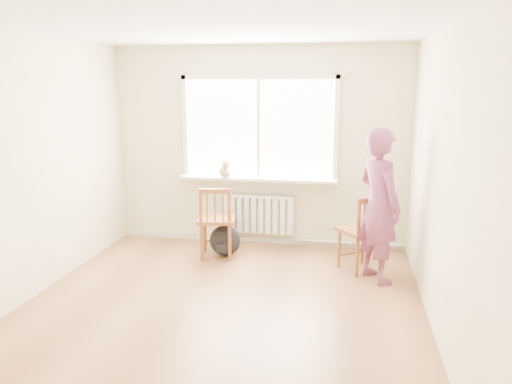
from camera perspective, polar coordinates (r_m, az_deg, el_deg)
The scene contains 13 objects.
floor at distance 5.04m, azimuth -4.27°, elevation -13.46°, with size 4.50×4.50×0.00m, color #9C6A40.
ceiling at distance 4.58m, azimuth -4.83°, elevation 18.66°, with size 4.50×4.50×0.00m, color white.
back_wall at distance 6.80m, azimuth 0.37°, elevation 5.15°, with size 4.00×0.01×2.70m, color beige.
window at distance 6.74m, azimuth 0.33°, elevation 7.76°, with size 2.12×0.05×1.42m.
windowsill at distance 6.76m, azimuth 0.20°, elevation 1.50°, with size 2.15×0.22×0.04m, color white.
radiator at distance 6.88m, azimuth 0.22°, elevation -2.49°, with size 1.00×0.12×0.55m.
heating_pipe at distance 6.91m, azimuth 10.57°, elevation -5.74°, with size 0.04×0.04×1.40m, color silver.
baseboard at distance 7.06m, azimuth 0.33°, elevation -5.47°, with size 4.00×0.03×0.08m, color beige.
chair_left at distance 6.35m, azimuth -4.56°, elevation -3.47°, with size 0.53×0.51×0.94m.
chair_right at distance 6.01m, azimuth 12.18°, elevation -4.64°, with size 0.63×0.63×0.93m.
person at distance 5.70m, azimuth 13.87°, elevation -1.53°, with size 0.63×0.41×1.73m, color #BC3E42.
cat at distance 6.74m, azimuth -3.51°, elevation 2.59°, with size 0.26×0.40×0.28m.
backpack at distance 6.50m, azimuth -3.59°, elevation -5.58°, with size 0.40×0.30×0.40m, color black.
Camera 1 is at (1.18, -4.39, 2.18)m, focal length 35.00 mm.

